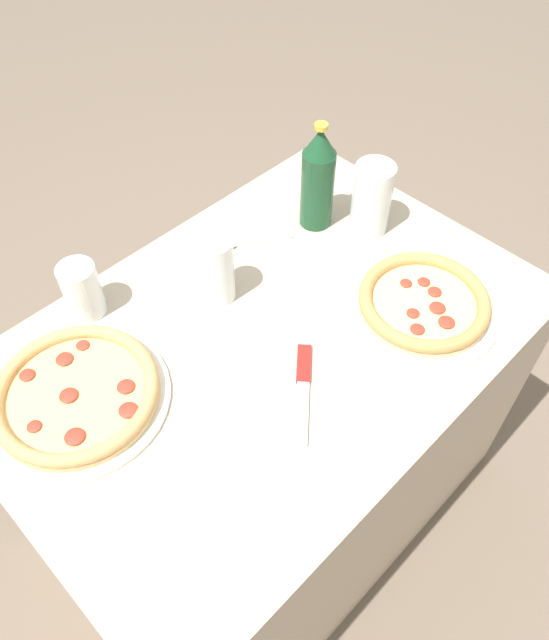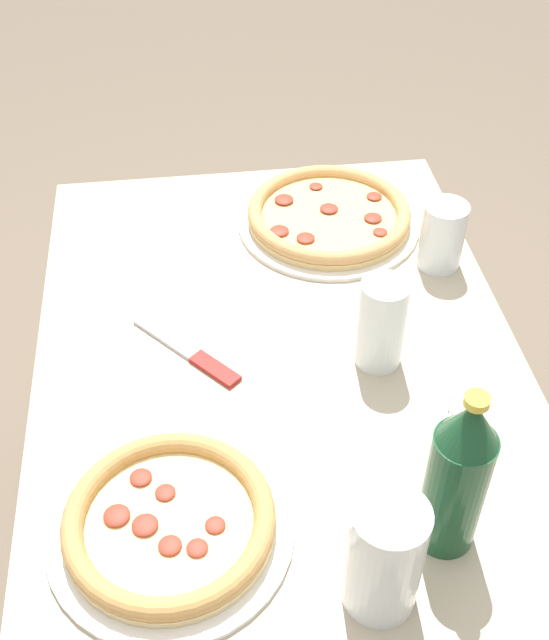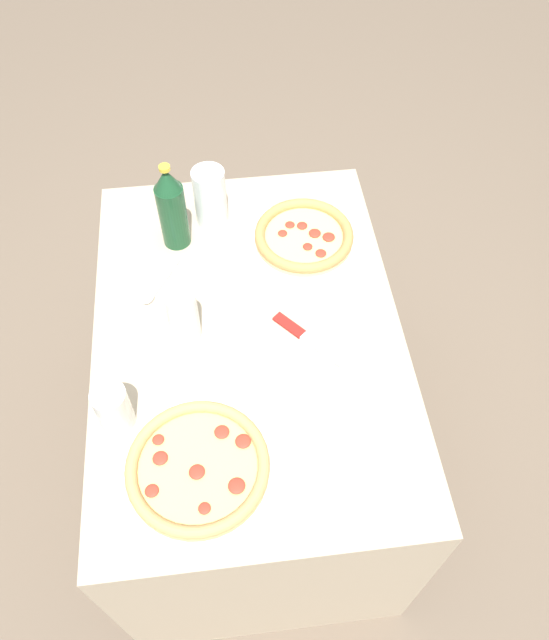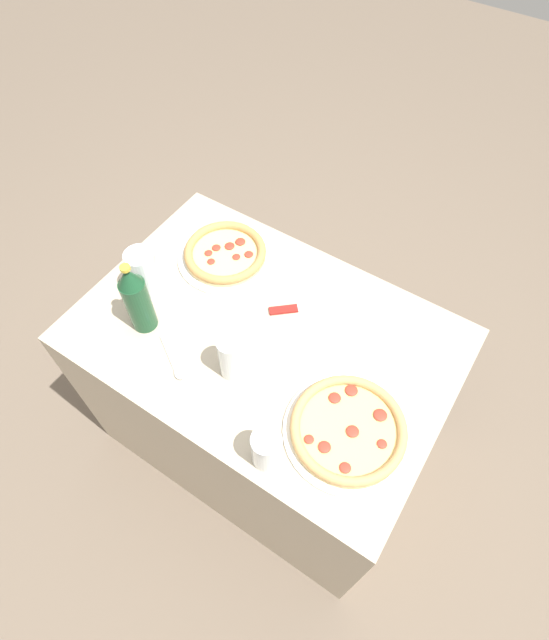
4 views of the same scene
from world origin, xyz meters
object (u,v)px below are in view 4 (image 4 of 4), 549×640
Objects in this scene: glass_red_wine at (145,275)px; glass_lemonade at (267,450)px; spoon at (175,362)px; beer_bottle at (137,299)px; knife at (301,308)px; pizza_veggie at (225,254)px; pizza_salami at (348,429)px; glass_cola at (232,358)px.

glass_red_wine is 1.39× the size of glass_lemonade.
glass_red_wine is 0.27m from spoon.
glass_red_wine reaches higher than spoon.
knife is (0.34, 0.28, -0.11)m from beer_bottle.
pizza_veggie reaches higher than pizza_salami.
pizza_salami is 2.20× the size of spoon.
glass_lemonade is (0.46, -0.46, 0.03)m from pizza_veggie.
beer_bottle reaches higher than glass_cola.
glass_red_wine reaches higher than glass_lemonade.
glass_cola is at bearing -50.75° from pizza_veggie.
glass_red_wine reaches higher than knife.
knife is at bearing 61.02° from spoon.
pizza_salami is 0.70m from glass_red_wine.
pizza_veggie is at bearing 153.23° from pizza_salami.
beer_bottle is (-0.50, 0.14, 0.06)m from glass_lemonade.
spoon is at bearing -34.36° from glass_red_wine.
pizza_veggie is 1.21× the size of beer_bottle.
glass_cola is at bearing -99.33° from knife.
pizza_salami is at bearing -5.64° from glass_red_wine.
beer_bottle reaches higher than pizza_veggie.
spoon is (-0.48, -0.08, -0.01)m from pizza_salami.
glass_lemonade is at bearing -45.00° from pizza_veggie.
beer_bottle reaches higher than knife.
knife is (0.04, 0.27, -0.06)m from glass_cola.
glass_cola is (0.25, -0.31, 0.04)m from pizza_veggie.
pizza_veggie is 0.34m from beer_bottle.
glass_cola is 0.58× the size of beer_bottle.
glass_red_wine is 0.94× the size of knife.
glass_lemonade reaches higher than knife.
beer_bottle is at bearing -177.71° from pizza_salami.
glass_red_wine is 0.45m from knife.
pizza_salami is 0.39m from knife.
beer_bottle is (0.07, -0.09, 0.04)m from glass_red_wine.
spoon is (-0.14, -0.07, -0.06)m from glass_cola.
pizza_veggie is at bearing 82.23° from beer_bottle.
pizza_veggie is at bearing 129.25° from glass_cola.
beer_bottle reaches higher than spoon.
glass_cola reaches higher than glass_lemonade.
glass_lemonade is 0.68× the size of knife.
pizza_veggie reaches higher than knife.
glass_lemonade is at bearing -68.99° from knife.
pizza_salami is 2.77× the size of glass_lemonade.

